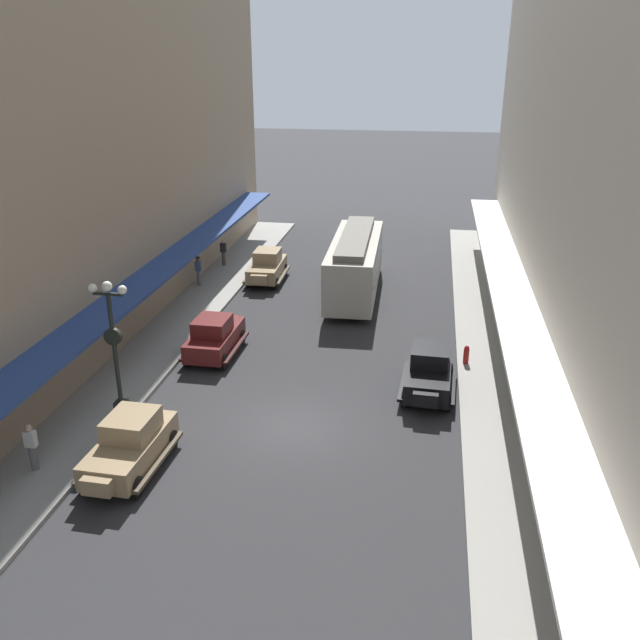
{
  "coord_description": "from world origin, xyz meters",
  "views": [
    {
      "loc": [
        4.46,
        -20.87,
        12.64
      ],
      "look_at": [
        0.0,
        6.0,
        1.8
      ],
      "focal_mm": 37.86,
      "sensor_mm": 36.0,
      "label": 1
    }
  ],
  "objects_px": {
    "parked_car_1": "(130,443)",
    "streetcar": "(355,262)",
    "lamp_post_with_clock": "(114,343)",
    "pedestrian_0": "(199,271)",
    "parked_car_2": "(267,266)",
    "fire_hydrant": "(466,354)",
    "parked_car_3": "(215,335)",
    "parked_car_0": "(429,370)",
    "pedestrian_2": "(32,447)",
    "pedestrian_1": "(223,252)"
  },
  "relations": [
    {
      "from": "fire_hydrant",
      "to": "pedestrian_2",
      "type": "distance_m",
      "value": 17.39
    },
    {
      "from": "parked_car_2",
      "to": "lamp_post_with_clock",
      "type": "xyz_separation_m",
      "value": [
        -1.54,
        -16.52,
        2.04
      ]
    },
    {
      "from": "parked_car_2",
      "to": "parked_car_3",
      "type": "distance_m",
      "value": 10.65
    },
    {
      "from": "streetcar",
      "to": "parked_car_0",
      "type": "bearing_deg",
      "value": -69.02
    },
    {
      "from": "pedestrian_0",
      "to": "pedestrian_2",
      "type": "relative_size",
      "value": 1.02
    },
    {
      "from": "parked_car_0",
      "to": "pedestrian_2",
      "type": "bearing_deg",
      "value": -147.95
    },
    {
      "from": "parked_car_2",
      "to": "fire_hydrant",
      "type": "xyz_separation_m",
      "value": [
        11.21,
        -10.01,
        -0.38
      ]
    },
    {
      "from": "pedestrian_1",
      "to": "parked_car_3",
      "type": "bearing_deg",
      "value": -74.66
    },
    {
      "from": "parked_car_2",
      "to": "pedestrian_1",
      "type": "height_order",
      "value": "parked_car_2"
    },
    {
      "from": "parked_car_1",
      "to": "parked_car_2",
      "type": "distance_m",
      "value": 19.62
    },
    {
      "from": "parked_car_1",
      "to": "streetcar",
      "type": "relative_size",
      "value": 0.44
    },
    {
      "from": "pedestrian_0",
      "to": "pedestrian_1",
      "type": "distance_m",
      "value": 4.03
    },
    {
      "from": "parked_car_1",
      "to": "lamp_post_with_clock",
      "type": "height_order",
      "value": "lamp_post_with_clock"
    },
    {
      "from": "parked_car_1",
      "to": "fire_hydrant",
      "type": "height_order",
      "value": "parked_car_1"
    },
    {
      "from": "pedestrian_0",
      "to": "pedestrian_2",
      "type": "distance_m",
      "value": 18.59
    },
    {
      "from": "parked_car_0",
      "to": "pedestrian_2",
      "type": "distance_m",
      "value": 14.6
    },
    {
      "from": "lamp_post_with_clock",
      "to": "pedestrian_1",
      "type": "height_order",
      "value": "lamp_post_with_clock"
    },
    {
      "from": "streetcar",
      "to": "pedestrian_0",
      "type": "relative_size",
      "value": 5.79
    },
    {
      "from": "parked_car_0",
      "to": "parked_car_2",
      "type": "height_order",
      "value": "same"
    },
    {
      "from": "pedestrian_0",
      "to": "pedestrian_1",
      "type": "bearing_deg",
      "value": 86.61
    },
    {
      "from": "parked_car_0",
      "to": "parked_car_1",
      "type": "relative_size",
      "value": 1.0
    },
    {
      "from": "parked_car_1",
      "to": "lamp_post_with_clock",
      "type": "bearing_deg",
      "value": 119.79
    },
    {
      "from": "parked_car_3",
      "to": "streetcar",
      "type": "height_order",
      "value": "streetcar"
    },
    {
      "from": "parked_car_0",
      "to": "pedestrian_2",
      "type": "xyz_separation_m",
      "value": [
        -12.38,
        -7.75,
        0.05
      ]
    },
    {
      "from": "parked_car_0",
      "to": "fire_hydrant",
      "type": "height_order",
      "value": "parked_car_0"
    },
    {
      "from": "parked_car_1",
      "to": "parked_car_2",
      "type": "relative_size",
      "value": 1.0
    },
    {
      "from": "parked_car_0",
      "to": "lamp_post_with_clock",
      "type": "height_order",
      "value": "lamp_post_with_clock"
    },
    {
      "from": "fire_hydrant",
      "to": "pedestrian_1",
      "type": "height_order",
      "value": "pedestrian_1"
    },
    {
      "from": "pedestrian_1",
      "to": "parked_car_1",
      "type": "bearing_deg",
      "value": -80.72
    },
    {
      "from": "lamp_post_with_clock",
      "to": "parked_car_3",
      "type": "bearing_deg",
      "value": 73.61
    },
    {
      "from": "streetcar",
      "to": "fire_hydrant",
      "type": "bearing_deg",
      "value": -55.47
    },
    {
      "from": "parked_car_1",
      "to": "pedestrian_0",
      "type": "relative_size",
      "value": 2.58
    },
    {
      "from": "parked_car_2",
      "to": "pedestrian_1",
      "type": "bearing_deg",
      "value": 146.71
    },
    {
      "from": "lamp_post_with_clock",
      "to": "pedestrian_1",
      "type": "distance_m",
      "value": 18.9
    },
    {
      "from": "fire_hydrant",
      "to": "pedestrian_0",
      "type": "distance_m",
      "value": 16.9
    },
    {
      "from": "fire_hydrant",
      "to": "pedestrian_1",
      "type": "distance_m",
      "value": 18.99
    },
    {
      "from": "parked_car_0",
      "to": "pedestrian_0",
      "type": "distance_m",
      "value": 17.08
    },
    {
      "from": "parked_car_3",
      "to": "fire_hydrant",
      "type": "bearing_deg",
      "value": 3.31
    },
    {
      "from": "parked_car_1",
      "to": "streetcar",
      "type": "xyz_separation_m",
      "value": [
        5.16,
        18.07,
        0.96
      ]
    },
    {
      "from": "pedestrian_0",
      "to": "lamp_post_with_clock",
      "type": "bearing_deg",
      "value": -82.13
    },
    {
      "from": "fire_hydrant",
      "to": "parked_car_0",
      "type": "bearing_deg",
      "value": -120.64
    },
    {
      "from": "parked_car_0",
      "to": "pedestrian_0",
      "type": "xyz_separation_m",
      "value": [
        -13.22,
        10.82,
        0.07
      ]
    },
    {
      "from": "lamp_post_with_clock",
      "to": "pedestrian_0",
      "type": "distance_m",
      "value": 14.96
    },
    {
      "from": "streetcar",
      "to": "pedestrian_1",
      "type": "xyz_separation_m",
      "value": [
        -8.72,
        3.74,
        -0.91
      ]
    },
    {
      "from": "streetcar",
      "to": "parked_car_3",
      "type": "bearing_deg",
      "value": -119.74
    },
    {
      "from": "parked_car_0",
      "to": "parked_car_2",
      "type": "distance_m",
      "value": 15.91
    },
    {
      "from": "parked_car_0",
      "to": "parked_car_3",
      "type": "bearing_deg",
      "value": 168.04
    },
    {
      "from": "fire_hydrant",
      "to": "streetcar",
      "type": "bearing_deg",
      "value": 124.53
    },
    {
      "from": "lamp_post_with_clock",
      "to": "pedestrian_2",
      "type": "height_order",
      "value": "lamp_post_with_clock"
    },
    {
      "from": "parked_car_2",
      "to": "streetcar",
      "type": "distance_m",
      "value": 5.68
    }
  ]
}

